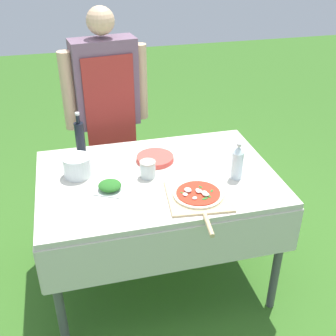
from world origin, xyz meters
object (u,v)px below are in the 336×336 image
(sauce_jar, at_px, (148,170))
(prep_table, at_px, (157,188))
(pizza_on_peel, at_px, (198,196))
(herb_container, at_px, (110,186))
(person_cook, at_px, (107,104))
(mixing_tub, at_px, (77,166))
(plate_stack, at_px, (155,158))
(water_bottle, at_px, (237,162))
(oil_bottle, at_px, (80,136))

(sauce_jar, bearing_deg, prep_table, 5.25)
(pizza_on_peel, relative_size, herb_container, 2.60)
(pizza_on_peel, height_order, sauce_jar, sauce_jar)
(person_cook, height_order, mixing_tub, person_cook)
(mixing_tub, bearing_deg, prep_table, -14.08)
(plate_stack, bearing_deg, person_cook, 109.01)
(mixing_tub, height_order, sauce_jar, mixing_tub)
(herb_container, bearing_deg, mixing_tub, 128.39)
(water_bottle, xyz_separation_m, mixing_tub, (-0.89, 0.25, -0.04))
(mixing_tub, bearing_deg, person_cook, 69.13)
(sauce_jar, bearing_deg, oil_bottle, 130.72)
(pizza_on_peel, height_order, herb_container, herb_container)
(prep_table, bearing_deg, mixing_tub, 165.92)
(prep_table, bearing_deg, plate_stack, 81.23)
(mixing_tub, bearing_deg, herb_container, -51.61)
(water_bottle, distance_m, sauce_jar, 0.52)
(pizza_on_peel, height_order, mixing_tub, mixing_tub)
(pizza_on_peel, xyz_separation_m, sauce_jar, (-0.22, 0.28, 0.03))
(herb_container, xyz_separation_m, plate_stack, (0.32, 0.27, -0.01))
(prep_table, height_order, sauce_jar, sauce_jar)
(prep_table, distance_m, plate_stack, 0.21)
(oil_bottle, bearing_deg, prep_table, -44.88)
(prep_table, xyz_separation_m, sauce_jar, (-0.05, -0.00, 0.14))
(pizza_on_peel, distance_m, herb_container, 0.49)
(prep_table, height_order, person_cook, person_cook)
(pizza_on_peel, distance_m, mixing_tub, 0.73)
(pizza_on_peel, xyz_separation_m, mixing_tub, (-0.61, 0.40, 0.05))
(water_bottle, height_order, mixing_tub, water_bottle)
(person_cook, bearing_deg, prep_table, 95.78)
(person_cook, relative_size, pizza_on_peel, 3.15)
(plate_stack, distance_m, sauce_jar, 0.20)
(plate_stack, height_order, sauce_jar, sauce_jar)
(prep_table, height_order, oil_bottle, oil_bottle)
(person_cook, height_order, pizza_on_peel, person_cook)
(water_bottle, relative_size, sauce_jar, 2.25)
(plate_stack, relative_size, sauce_jar, 2.35)
(prep_table, bearing_deg, sauce_jar, -174.75)
(pizza_on_peel, height_order, water_bottle, water_bottle)
(herb_container, bearing_deg, plate_stack, 40.17)
(prep_table, relative_size, person_cook, 0.85)
(pizza_on_peel, relative_size, oil_bottle, 1.92)
(person_cook, relative_size, oil_bottle, 6.04)
(plate_stack, bearing_deg, water_bottle, -37.05)
(oil_bottle, xyz_separation_m, plate_stack, (0.44, -0.23, -0.09))
(prep_table, bearing_deg, person_cook, 103.22)
(prep_table, relative_size, oil_bottle, 5.15)
(oil_bottle, height_order, water_bottle, oil_bottle)
(person_cook, height_order, oil_bottle, person_cook)
(oil_bottle, relative_size, herb_container, 1.36)
(person_cook, xyz_separation_m, water_bottle, (0.63, -0.94, -0.05))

